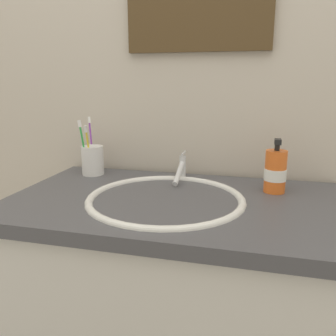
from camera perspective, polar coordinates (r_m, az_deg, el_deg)
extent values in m
cube|color=beige|center=(1.34, 4.90, 11.28)|extent=(2.23, 0.04, 2.40)
cube|color=silver|center=(1.30, 1.43, -25.34)|extent=(0.98, 0.56, 0.88)
cube|color=#4C4C51|center=(1.07, 1.58, -6.01)|extent=(1.03, 0.60, 0.04)
ellipsoid|color=white|center=(1.07, -0.40, -7.54)|extent=(0.42, 0.42, 0.10)
torus|color=white|center=(1.06, -0.40, -5.12)|extent=(0.48, 0.48, 0.02)
cylinder|color=#595B60|center=(1.09, -0.39, -9.69)|extent=(0.03, 0.03, 0.01)
cylinder|color=silver|center=(1.28, 2.39, 0.15)|extent=(0.02, 0.02, 0.08)
cylinder|color=silver|center=(1.22, 1.79, -0.75)|extent=(0.02, 0.13, 0.07)
cylinder|color=silver|center=(1.28, 2.55, 2.44)|extent=(0.01, 0.05, 0.01)
cylinder|color=white|center=(1.35, -12.14, 1.23)|extent=(0.08, 0.08, 0.11)
cylinder|color=purple|center=(1.40, -12.31, 3.59)|extent=(0.04, 0.05, 0.19)
cube|color=white|center=(1.41, -12.69, 7.62)|extent=(0.02, 0.02, 0.03)
cylinder|color=green|center=(1.33, -13.45, 2.98)|extent=(0.03, 0.02, 0.19)
cube|color=white|center=(1.32, -14.19, 7.00)|extent=(0.02, 0.01, 0.03)
cylinder|color=yellow|center=(1.33, -12.70, 2.60)|extent=(0.01, 0.04, 0.17)
cube|color=white|center=(1.30, -13.21, 6.20)|extent=(0.01, 0.02, 0.03)
cylinder|color=orange|center=(1.16, 17.04, -0.54)|extent=(0.07, 0.07, 0.13)
cylinder|color=black|center=(1.14, 17.31, 3.21)|extent=(0.02, 0.02, 0.02)
cube|color=black|center=(1.13, 17.41, 4.10)|extent=(0.02, 0.04, 0.02)
cylinder|color=white|center=(1.16, 17.01, -0.99)|extent=(0.07, 0.07, 0.04)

